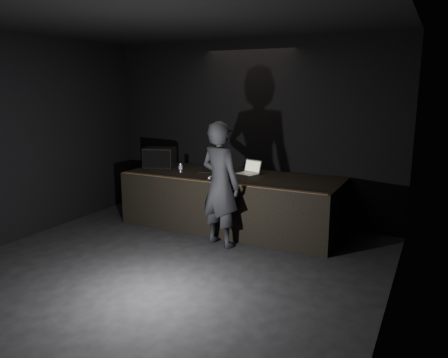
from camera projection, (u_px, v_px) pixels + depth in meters
ground at (145, 283)px, 5.90m from camera, size 7.00×7.00×0.00m
room_walls at (139, 134)px, 5.49m from camera, size 6.10×7.10×3.52m
stage_riser at (232, 201)px, 8.19m from camera, size 4.00×1.50×1.00m
riser_lip at (214, 182)px, 7.46m from camera, size 3.92×0.10×0.01m
stage_monitor at (160, 158)px, 8.83m from camera, size 0.69×0.59×0.40m
cable at (223, 173)px, 8.22m from camera, size 0.89×0.37×0.02m
laptop at (250, 170)px, 8.18m from camera, size 0.44×0.42×0.25m
beer_can at (181, 168)px, 8.35m from camera, size 0.07×0.07×0.17m
plastic_cup at (232, 173)px, 7.97m from camera, size 0.09×0.09×0.11m
wii_remote at (210, 177)px, 7.79m from camera, size 0.08×0.16×0.03m
person at (220, 184)px, 7.14m from camera, size 0.86×0.69×2.07m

